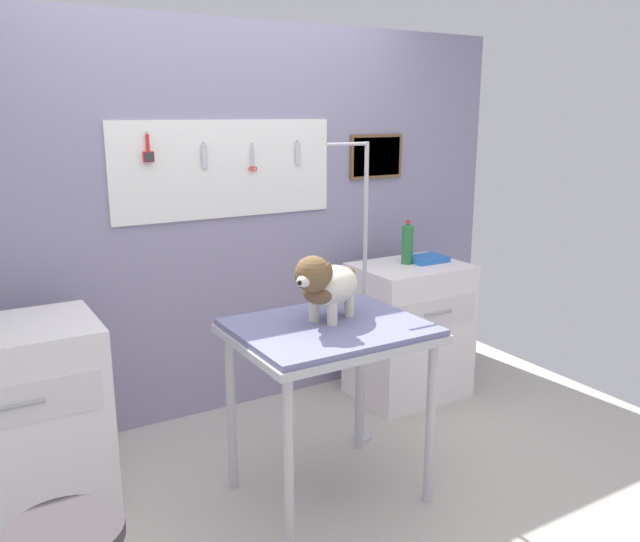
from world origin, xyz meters
name	(u,v)px	position (x,y,z in m)	size (l,w,h in m)	color
ground	(332,512)	(0.00, 0.00, -0.02)	(4.40, 4.00, 0.04)	#B6AFA3
rear_wall_panel	(219,223)	(0.01, 1.28, 1.16)	(4.00, 0.11, 2.30)	#8B85A3
grooming_table	(329,344)	(0.05, 0.11, 0.76)	(0.86, 0.70, 0.86)	#B7B7BC
grooming_arm	(363,308)	(0.49, 0.49, 0.77)	(0.30, 0.11, 1.64)	#B7B7BC
dog	(326,284)	(0.06, 0.16, 1.03)	(0.44, 0.33, 0.33)	beige
counter_left	(11,422)	(-1.24, 0.74, 0.44)	(0.80, 0.58, 0.88)	white
cabinet_right	(409,330)	(1.09, 0.83, 0.43)	(0.68, 0.54, 0.86)	white
soda_bottle	(407,243)	(1.09, 0.87, 0.99)	(0.07, 0.07, 0.27)	#2A6E3B
supply_tray	(427,259)	(1.23, 0.85, 0.88)	(0.24, 0.18, 0.04)	blue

